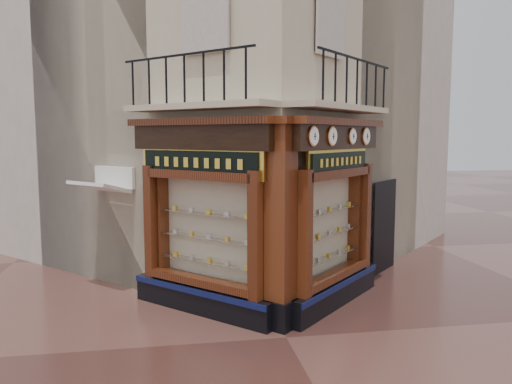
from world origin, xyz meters
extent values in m
plane|color=#442520|center=(0.00, 0.00, 0.00)|extent=(80.00, 80.00, 0.00)
cube|color=beige|center=(0.00, 6.16, 6.00)|extent=(11.31, 11.31, 12.00)
cube|color=beige|center=(-2.47, 8.63, 5.50)|extent=(11.31, 11.31, 11.00)
cube|color=beige|center=(2.47, 8.63, 5.50)|extent=(11.31, 11.31, 11.00)
cube|color=black|center=(-1.44, 1.54, 0.28)|extent=(2.72, 2.72, 0.55)
cube|color=#0C1440|center=(-1.57, 1.41, 0.49)|extent=(2.50, 2.50, 0.12)
cube|color=#361409|center=(-0.45, 0.55, 1.77)|extent=(0.37, 0.37, 2.45)
cube|color=#361409|center=(-2.43, 2.53, 1.77)|extent=(0.37, 0.37, 2.45)
cube|color=#FFF3C1|center=(-1.20, 1.77, 1.75)|extent=(1.80, 1.80, 2.10)
cube|color=black|center=(-1.42, 1.55, 3.60)|extent=(2.69, 2.69, 0.50)
cube|color=#361409|center=(-1.47, 1.50, 3.91)|extent=(2.86, 2.86, 0.14)
cube|color=black|center=(1.44, 1.54, 0.28)|extent=(2.72, 2.72, 0.55)
cube|color=#0C1440|center=(1.57, 1.41, 0.49)|extent=(2.50, 2.50, 0.12)
cube|color=#361409|center=(0.45, 0.55, 1.77)|extent=(0.37, 0.37, 2.45)
cube|color=#361409|center=(2.43, 2.53, 1.77)|extent=(0.37, 0.37, 2.45)
cube|color=#FFF3C1|center=(1.20, 1.77, 1.75)|extent=(1.80, 1.80, 2.10)
cube|color=black|center=(1.42, 1.55, 3.60)|extent=(2.69, 2.69, 0.50)
cube|color=#361409|center=(1.47, 1.50, 3.91)|extent=(2.86, 2.86, 0.14)
cube|color=black|center=(0.00, 0.50, 0.28)|extent=(0.78, 0.78, 0.55)
cube|color=#361409|center=(0.00, 0.50, 2.20)|extent=(0.64, 0.64, 3.50)
cube|color=#361409|center=(0.00, 0.50, 3.91)|extent=(0.85, 0.85, 0.14)
cube|color=beige|center=(-1.48, 1.49, 4.20)|extent=(2.97, 2.97, 0.12)
cube|color=black|center=(-1.72, 1.26, 5.15)|extent=(2.36, 2.36, 0.04)
cube|color=beige|center=(1.48, 1.49, 4.20)|extent=(2.97, 2.97, 0.12)
cube|color=black|center=(1.72, 1.26, 5.15)|extent=(2.36, 2.36, 0.04)
cylinder|color=#C67B42|center=(0.60, 0.50, 3.62)|extent=(0.30, 0.30, 0.38)
cylinder|color=white|center=(0.62, 0.48, 3.62)|extent=(0.24, 0.24, 0.32)
cube|color=black|center=(0.63, 0.47, 3.62)|extent=(0.02, 0.02, 0.13)
cube|color=black|center=(0.63, 0.47, 3.62)|extent=(0.07, 0.07, 0.01)
cylinder|color=#C67B42|center=(1.13, 1.04, 3.62)|extent=(0.31, 0.31, 0.38)
cylinder|color=white|center=(1.16, 1.02, 3.62)|extent=(0.25, 0.25, 0.33)
cube|color=black|center=(1.17, 1.01, 3.62)|extent=(0.02, 0.02, 0.13)
cube|color=black|center=(1.17, 1.01, 3.62)|extent=(0.08, 0.08, 0.01)
cylinder|color=#C67B42|center=(1.80, 1.71, 3.62)|extent=(0.28, 0.28, 0.35)
cylinder|color=white|center=(1.82, 1.69, 3.62)|extent=(0.23, 0.23, 0.30)
cube|color=black|center=(1.83, 1.67, 3.62)|extent=(0.02, 0.02, 0.12)
cube|color=black|center=(1.83, 1.67, 3.62)|extent=(0.07, 0.07, 0.01)
cylinder|color=#C67B42|center=(2.31, 2.22, 3.62)|extent=(0.31, 0.31, 0.39)
cylinder|color=white|center=(2.33, 2.20, 3.62)|extent=(0.25, 0.25, 0.34)
cube|color=black|center=(2.34, 2.19, 3.62)|extent=(0.02, 0.02, 0.13)
cube|color=black|center=(2.34, 2.19, 3.62)|extent=(0.08, 0.08, 0.01)
cube|color=yellow|center=(-1.45, 1.53, 3.10)|extent=(2.29, 2.29, 0.61)
cube|color=black|center=(-1.48, 1.50, 3.10)|extent=(2.13, 2.13, 0.46)
cube|color=yellow|center=(1.45, 1.53, 3.10)|extent=(1.90, 1.90, 0.51)
cube|color=black|center=(1.48, 1.50, 3.10)|extent=(1.77, 1.77, 0.38)
camera|label=1|loc=(-1.98, -8.45, 3.61)|focal=35.00mm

